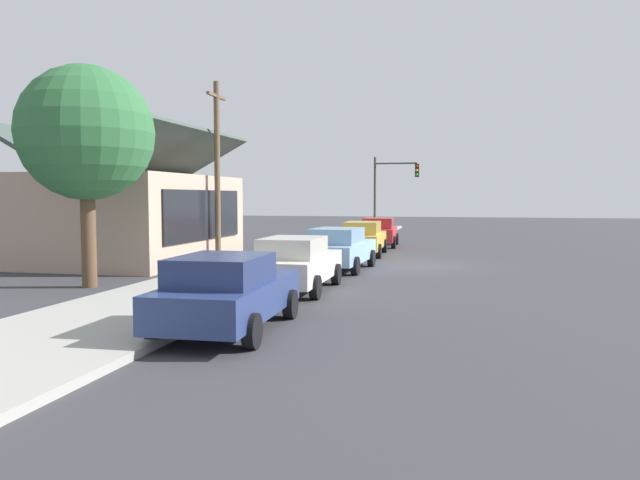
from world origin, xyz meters
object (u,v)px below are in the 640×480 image
object	(u,v)px
car_cherry	(379,232)
fire_hydrant_red	(346,239)
car_navy	(228,292)
car_skyblue	(339,248)
car_mustard	(363,238)
utility_pole_wooden	(217,168)
traffic_light_main	(392,185)
car_ivory	(296,263)
shade_tree	(86,134)

from	to	relation	value
car_cherry	fire_hydrant_red	world-z (taller)	car_cherry
car_navy	car_skyblue	distance (m)	10.89
car_skyblue	car_mustard	bearing A→B (deg)	3.47
car_navy	utility_pole_wooden	distance (m)	14.02
traffic_light_main	car_skyblue	bearing A→B (deg)	179.49
car_skyblue	fire_hydrant_red	xyz separation A→B (m)	(9.38, 1.52, -0.32)
car_ivory	shade_tree	world-z (taller)	shade_tree
car_ivory	shade_tree	size ratio (longest dim) A/B	0.70
traffic_light_main	car_navy	bearing A→B (deg)	179.43
car_mustard	traffic_light_main	xyz separation A→B (m)	(9.90, -0.19, 2.68)
car_cherry	car_skyblue	bearing A→B (deg)	177.10
car_mustard	traffic_light_main	distance (m)	10.26
car_navy	car_skyblue	world-z (taller)	same
shade_tree	traffic_light_main	size ratio (longest dim) A/B	1.28
car_cherry	shade_tree	distance (m)	18.94
car_navy	car_ivory	bearing A→B (deg)	-1.05
shade_tree	utility_pole_wooden	world-z (taller)	utility_pole_wooden
car_navy	fire_hydrant_red	world-z (taller)	car_navy
car_ivory	car_mustard	xyz separation A→B (m)	(11.37, -0.16, 0.00)
car_cherry	traffic_light_main	size ratio (longest dim) A/B	0.87
car_skyblue	car_mustard	size ratio (longest dim) A/B	0.96
shade_tree	traffic_light_main	bearing A→B (deg)	-16.84
car_skyblue	fire_hydrant_red	distance (m)	9.51
car_ivory	car_skyblue	distance (m)	5.36
car_skyblue	traffic_light_main	distance (m)	16.14
car_skyblue	shade_tree	size ratio (longest dim) A/B	0.71
utility_pole_wooden	fire_hydrant_red	world-z (taller)	utility_pole_wooden
traffic_light_main	car_ivory	bearing A→B (deg)	179.07
car_cherry	fire_hydrant_red	distance (m)	2.48
shade_tree	car_skyblue	bearing A→B (deg)	-47.08
traffic_light_main	utility_pole_wooden	xyz separation A→B (m)	(-14.25, 5.66, 0.44)
shade_tree	car_ivory	bearing A→B (deg)	-83.70
car_mustard	utility_pole_wooden	world-z (taller)	utility_pole_wooden
car_cherry	utility_pole_wooden	world-z (taller)	utility_pole_wooden
car_skyblue	car_cherry	distance (m)	11.34
car_skyblue	car_cherry	xyz separation A→B (m)	(11.34, 0.03, -0.00)
car_skyblue	utility_pole_wooden	size ratio (longest dim) A/B	0.63
traffic_light_main	utility_pole_wooden	world-z (taller)	utility_pole_wooden
fire_hydrant_red	shade_tree	bearing A→B (deg)	162.09
shade_tree	traffic_light_main	distance (m)	22.98
car_skyblue	traffic_light_main	size ratio (longest dim) A/B	0.90
car_navy	car_ivory	distance (m)	5.54
car_skyblue	fire_hydrant_red	bearing A→B (deg)	12.21
car_mustard	fire_hydrant_red	world-z (taller)	car_mustard
car_ivory	utility_pole_wooden	distance (m)	9.34
car_navy	traffic_light_main	size ratio (longest dim) A/B	0.90
car_ivory	car_cherry	bearing A→B (deg)	-1.03
car_cherry	fire_hydrant_red	xyz separation A→B (m)	(-1.96, 1.49, -0.32)
car_ivory	car_cherry	world-z (taller)	same
shade_tree	car_cherry	bearing A→B (deg)	-20.43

